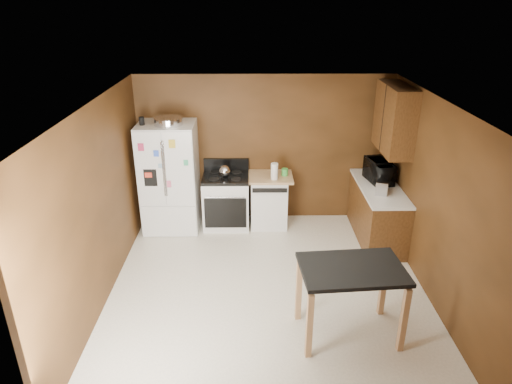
{
  "coord_description": "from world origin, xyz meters",
  "views": [
    {
      "loc": [
        -0.21,
        -5.08,
        3.66
      ],
      "look_at": [
        -0.15,
        0.85,
        1.08
      ],
      "focal_mm": 32.0,
      "sensor_mm": 36.0,
      "label": 1
    }
  ],
  "objects_px": {
    "pen_cup": "(142,121)",
    "refrigerator": "(170,177)",
    "toaster": "(382,186)",
    "paper_towel": "(274,171)",
    "roasting_pan": "(168,121)",
    "kettle": "(225,171)",
    "gas_range": "(226,200)",
    "island": "(351,279)",
    "microwave": "(379,172)",
    "green_canister": "(285,172)",
    "dishwasher": "(269,200)"
  },
  "relations": [
    {
      "from": "microwave",
      "to": "dishwasher",
      "type": "distance_m",
      "value": 1.86
    },
    {
      "from": "green_canister",
      "to": "refrigerator",
      "type": "height_order",
      "value": "refrigerator"
    },
    {
      "from": "green_canister",
      "to": "dishwasher",
      "type": "bearing_deg",
      "value": -176.29
    },
    {
      "from": "paper_towel",
      "to": "dishwasher",
      "type": "xyz_separation_m",
      "value": [
        -0.08,
        0.14,
        -0.57
      ]
    },
    {
      "from": "pen_cup",
      "to": "kettle",
      "type": "xyz_separation_m",
      "value": [
        1.25,
        0.09,
        -0.87
      ]
    },
    {
      "from": "microwave",
      "to": "gas_range",
      "type": "height_order",
      "value": "microwave"
    },
    {
      "from": "roasting_pan",
      "to": "island",
      "type": "distance_m",
      "value": 3.74
    },
    {
      "from": "microwave",
      "to": "dishwasher",
      "type": "height_order",
      "value": "microwave"
    },
    {
      "from": "microwave",
      "to": "green_canister",
      "type": "bearing_deg",
      "value": 68.15
    },
    {
      "from": "gas_range",
      "to": "island",
      "type": "xyz_separation_m",
      "value": [
        1.53,
        -2.77,
        0.3
      ]
    },
    {
      "from": "roasting_pan",
      "to": "microwave",
      "type": "distance_m",
      "value": 3.41
    },
    {
      "from": "kettle",
      "to": "microwave",
      "type": "height_order",
      "value": "microwave"
    },
    {
      "from": "kettle",
      "to": "paper_towel",
      "type": "bearing_deg",
      "value": -5.96
    },
    {
      "from": "microwave",
      "to": "dishwasher",
      "type": "bearing_deg",
      "value": 70.32
    },
    {
      "from": "paper_towel",
      "to": "gas_range",
      "type": "relative_size",
      "value": 0.24
    },
    {
      "from": "roasting_pan",
      "to": "refrigerator",
      "type": "height_order",
      "value": "roasting_pan"
    },
    {
      "from": "roasting_pan",
      "to": "kettle",
      "type": "height_order",
      "value": "roasting_pan"
    },
    {
      "from": "microwave",
      "to": "gas_range",
      "type": "relative_size",
      "value": 0.52
    },
    {
      "from": "pen_cup",
      "to": "island",
      "type": "bearing_deg",
      "value": -43.45
    },
    {
      "from": "toaster",
      "to": "paper_towel",
      "type": "bearing_deg",
      "value": 176.65
    },
    {
      "from": "toaster",
      "to": "microwave",
      "type": "xyz_separation_m",
      "value": [
        0.07,
        0.47,
        0.05
      ]
    },
    {
      "from": "roasting_pan",
      "to": "green_canister",
      "type": "height_order",
      "value": "roasting_pan"
    },
    {
      "from": "microwave",
      "to": "roasting_pan",
      "type": "bearing_deg",
      "value": 76.72
    },
    {
      "from": "roasting_pan",
      "to": "toaster",
      "type": "xyz_separation_m",
      "value": [
        3.24,
        -0.62,
        -0.85
      ]
    },
    {
      "from": "green_canister",
      "to": "island",
      "type": "relative_size",
      "value": 0.1
    },
    {
      "from": "pen_cup",
      "to": "microwave",
      "type": "bearing_deg",
      "value": -1.94
    },
    {
      "from": "dishwasher",
      "to": "paper_towel",
      "type": "bearing_deg",
      "value": -60.66
    },
    {
      "from": "microwave",
      "to": "island",
      "type": "distance_m",
      "value": 2.7
    },
    {
      "from": "refrigerator",
      "to": "kettle",
      "type": "bearing_deg",
      "value": 1.73
    },
    {
      "from": "paper_towel",
      "to": "refrigerator",
      "type": "distance_m",
      "value": 1.72
    },
    {
      "from": "pen_cup",
      "to": "refrigerator",
      "type": "bearing_deg",
      "value": 10.42
    },
    {
      "from": "paper_towel",
      "to": "island",
      "type": "relative_size",
      "value": 0.22
    },
    {
      "from": "roasting_pan",
      "to": "gas_range",
      "type": "relative_size",
      "value": 0.41
    },
    {
      "from": "refrigerator",
      "to": "island",
      "type": "xyz_separation_m",
      "value": [
        2.44,
        -2.71,
        -0.14
      ]
    },
    {
      "from": "microwave",
      "to": "refrigerator",
      "type": "relative_size",
      "value": 0.32
    },
    {
      "from": "kettle",
      "to": "paper_towel",
      "type": "xyz_separation_m",
      "value": [
        0.81,
        -0.08,
        0.03
      ]
    },
    {
      "from": "roasting_pan",
      "to": "gas_range",
      "type": "distance_m",
      "value": 1.64
    },
    {
      "from": "pen_cup",
      "to": "refrigerator",
      "type": "relative_size",
      "value": 0.07
    },
    {
      "from": "green_canister",
      "to": "island",
      "type": "bearing_deg",
      "value": -78.88
    },
    {
      "from": "pen_cup",
      "to": "microwave",
      "type": "distance_m",
      "value": 3.81
    },
    {
      "from": "island",
      "to": "microwave",
      "type": "bearing_deg",
      "value": 69.75
    },
    {
      "from": "roasting_pan",
      "to": "toaster",
      "type": "relative_size",
      "value": 1.59
    },
    {
      "from": "roasting_pan",
      "to": "dishwasher",
      "type": "relative_size",
      "value": 0.5
    },
    {
      "from": "gas_range",
      "to": "paper_towel",
      "type": "bearing_deg",
      "value": -8.39
    },
    {
      "from": "kettle",
      "to": "toaster",
      "type": "relative_size",
      "value": 0.68
    },
    {
      "from": "kettle",
      "to": "paper_towel",
      "type": "relative_size",
      "value": 0.71
    },
    {
      "from": "roasting_pan",
      "to": "island",
      "type": "xyz_separation_m",
      "value": [
        2.38,
        -2.67,
        -1.1
      ]
    },
    {
      "from": "pen_cup",
      "to": "dishwasher",
      "type": "bearing_deg",
      "value": 4.31
    },
    {
      "from": "kettle",
      "to": "gas_range",
      "type": "relative_size",
      "value": 0.17
    },
    {
      "from": "paper_towel",
      "to": "island",
      "type": "distance_m",
      "value": 2.76
    }
  ]
}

